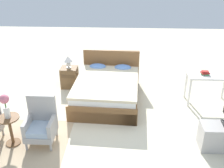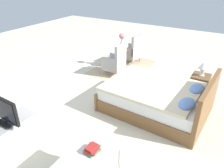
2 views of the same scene
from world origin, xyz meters
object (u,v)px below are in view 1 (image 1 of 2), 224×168
at_px(vanity_desk, 209,79).
at_px(bed, 107,88).
at_px(flower_vase, 5,104).
at_px(book_stack, 205,73).
at_px(nightstand, 70,77).
at_px(armchair_by_window_right, 41,125).
at_px(side_table, 10,127).
at_px(table_lamp, 68,60).

bearing_deg(vanity_desk, bed, 179.38).
bearing_deg(flower_vase, book_stack, 24.00).
relative_size(flower_vase, book_stack, 2.36).
xyz_separation_m(nightstand, book_stack, (3.39, -0.66, 0.50)).
distance_m(armchair_by_window_right, flower_vase, 0.77).
height_order(bed, armchair_by_window_right, bed).
distance_m(side_table, vanity_desk, 4.53).
distance_m(flower_vase, nightstand, 2.62).
bearing_deg(bed, book_stack, -0.44).
xyz_separation_m(bed, nightstand, (-1.07, 0.64, -0.02)).
bearing_deg(table_lamp, side_table, -104.67).
relative_size(nightstand, vanity_desk, 0.54).
xyz_separation_m(side_table, nightstand, (0.64, 2.46, -0.09)).
relative_size(armchair_by_window_right, book_stack, 4.55).
height_order(flower_vase, nightstand, flower_vase).
height_order(side_table, flower_vase, flower_vase).
distance_m(bed, table_lamp, 1.34).
bearing_deg(table_lamp, book_stack, -11.04).
distance_m(side_table, nightstand, 2.54).
distance_m(vanity_desk, book_stack, 0.19).
distance_m(side_table, flower_vase, 0.52).
relative_size(bed, vanity_desk, 2.11).
height_order(flower_vase, vanity_desk, flower_vase).
bearing_deg(nightstand, side_table, -104.67).
height_order(armchair_by_window_right, book_stack, armchair_by_window_right).
height_order(side_table, vanity_desk, vanity_desk).
relative_size(bed, nightstand, 3.90).
relative_size(side_table, flower_vase, 1.26).
xyz_separation_m(armchair_by_window_right, table_lamp, (0.08, 2.35, 0.39)).
xyz_separation_m(flower_vase, book_stack, (4.04, 1.80, -0.11)).
height_order(table_lamp, book_stack, table_lamp).
xyz_separation_m(armchair_by_window_right, vanity_desk, (3.59, 1.68, 0.25)).
height_order(bed, table_lamp, bed).
distance_m(bed, vanity_desk, 2.46).
distance_m(flower_vase, table_lamp, 2.55).
height_order(side_table, table_lamp, table_lamp).
height_order(armchair_by_window_right, nightstand, armchair_by_window_right).
bearing_deg(bed, vanity_desk, -0.62).
relative_size(bed, armchair_by_window_right, 2.38).
bearing_deg(armchair_by_window_right, flower_vase, -169.12).
relative_size(nightstand, table_lamp, 1.70).
bearing_deg(nightstand, bed, -30.92).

